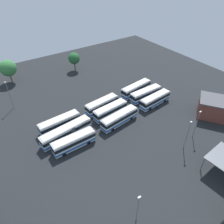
% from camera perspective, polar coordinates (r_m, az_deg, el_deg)
% --- Properties ---
extents(ground_plane, '(107.50, 107.50, 0.00)m').
position_cam_1_polar(ground_plane, '(61.99, -0.34, -0.95)').
color(ground_plane, black).
extents(bus_row0_slot0, '(11.99, 4.09, 3.46)m').
position_cam_1_polar(bus_row0_slot0, '(71.55, 6.58, 6.36)').
color(bus_row0_slot0, silver).
rests_on(bus_row0_slot0, ground_plane).
extents(bus_row0_slot1, '(11.36, 2.84, 3.46)m').
position_cam_1_polar(bus_row0_slot1, '(69.15, 9.17, 4.90)').
color(bus_row0_slot1, silver).
rests_on(bus_row0_slot1, ground_plane).
extents(bus_row0_slot2, '(11.26, 3.52, 3.46)m').
position_cam_1_polar(bus_row0_slot2, '(66.86, 11.63, 3.33)').
color(bus_row0_slot2, silver).
rests_on(bus_row0_slot2, ground_plane).
extents(bus_row1_slot0, '(10.96, 3.78, 3.46)m').
position_cam_1_polar(bus_row1_slot0, '(63.36, -2.80, 2.03)').
color(bus_row1_slot0, silver).
rests_on(bus_row1_slot0, ground_plane).
extents(bus_row1_slot1, '(10.88, 3.56, 3.46)m').
position_cam_1_polar(bus_row1_slot1, '(60.93, -0.46, 0.44)').
color(bus_row1_slot1, silver).
rests_on(bus_row1_slot1, ground_plane).
extents(bus_row1_slot2, '(11.77, 3.90, 3.46)m').
position_cam_1_polar(bus_row1_slot2, '(58.16, 2.00, -1.68)').
color(bus_row1_slot2, silver).
rests_on(bus_row1_slot2, ground_plane).
extents(bus_row2_slot0, '(11.42, 3.25, 3.46)m').
position_cam_1_polar(bus_row2_slot0, '(58.25, -14.06, -2.94)').
color(bus_row2_slot0, silver).
rests_on(bus_row2_slot0, ground_plane).
extents(bus_row2_slot1, '(14.03, 4.21, 3.46)m').
position_cam_1_polar(bus_row2_slot1, '(55.16, -12.31, -5.32)').
color(bus_row2_slot1, silver).
rests_on(bus_row2_slot1, ground_plane).
extents(bus_row2_slot2, '(10.88, 2.77, 3.46)m').
position_cam_1_polar(bus_row2_slot2, '(52.26, -10.35, -7.95)').
color(bus_row2_slot2, silver).
rests_on(bus_row2_slot2, ground_plane).
extents(depot_building, '(11.50, 12.03, 5.49)m').
position_cam_1_polar(depot_building, '(67.33, 26.32, 1.01)').
color(depot_building, brown).
rests_on(depot_building, ground_plane).
extents(lamp_post_far_corner, '(0.56, 0.28, 7.39)m').
position_cam_1_polar(lamp_post_far_corner, '(39.26, 7.05, -24.38)').
color(lamp_post_far_corner, slate).
rests_on(lamp_post_far_corner, ground_plane).
extents(lamp_post_near_entrance, '(0.56, 0.28, 9.10)m').
position_cam_1_polar(lamp_post_near_entrance, '(69.33, -26.15, 4.37)').
color(lamp_post_near_entrance, slate).
rests_on(lamp_post_near_entrance, ground_plane).
extents(lamp_post_by_building, '(0.56, 0.28, 8.27)m').
position_cam_1_polar(lamp_post_by_building, '(56.38, 22.05, -2.86)').
color(lamp_post_by_building, slate).
rests_on(lamp_post_by_building, ground_plane).
extents(lamp_post_mid_lot, '(0.56, 0.28, 8.58)m').
position_cam_1_polar(lamp_post_mid_lot, '(52.15, 19.83, -5.74)').
color(lamp_post_mid_lot, slate).
rests_on(lamp_post_mid_lot, ground_plane).
extents(tree_northwest, '(5.86, 5.86, 8.55)m').
position_cam_1_polar(tree_northwest, '(84.60, -26.47, 10.63)').
color(tree_northwest, brown).
rests_on(tree_northwest, ground_plane).
extents(tree_northeast, '(4.51, 4.51, 7.32)m').
position_cam_1_polar(tree_northeast, '(86.59, -10.30, 14.15)').
color(tree_northeast, brown).
rests_on(tree_northeast, ground_plane).
extents(puddle_front_lane, '(2.83, 2.83, 0.01)m').
position_cam_1_polar(puddle_front_lane, '(68.42, 2.77, 3.16)').
color(puddle_front_lane, black).
rests_on(puddle_front_lane, ground_plane).
extents(puddle_near_shelter, '(1.66, 1.66, 0.01)m').
position_cam_1_polar(puddle_near_shelter, '(66.38, 12.11, 1.04)').
color(puddle_near_shelter, black).
rests_on(puddle_near_shelter, ground_plane).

